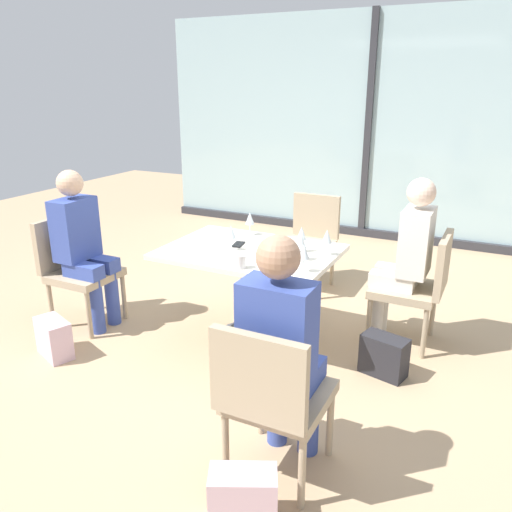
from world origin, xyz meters
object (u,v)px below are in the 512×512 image
chair_near_window (310,236)px  wine_glass_1 (231,233)px  cell_phone_on_table (238,244)px  dining_table_main (250,274)px  person_front_right (282,345)px  coffee_cup (240,262)px  handbag_2 (243,499)px  wine_glass_2 (327,237)px  handbag_0 (54,338)px  chair_side_end (75,265)px  person_far_right (406,254)px  person_side_end (82,242)px  chair_far_right (419,282)px  wine_glass_3 (250,219)px  handbag_1 (384,356)px  wine_glass_5 (301,242)px  chair_front_right (272,393)px  wine_glass_0 (304,252)px  wine_glass_4 (302,234)px

chair_near_window → wine_glass_1: (-0.11, -1.33, 0.37)m
cell_phone_on_table → dining_table_main: bearing=-37.2°
person_front_right → coffee_cup: person_front_right is taller
person_front_right → handbag_2: 0.70m
wine_glass_2 → handbag_0: wine_glass_2 is taller
chair_side_end → person_far_right: size_ratio=0.69×
person_side_end → chair_far_right: bearing=18.8°
cell_phone_on_table → handbag_0: size_ratio=0.48×
wine_glass_3 → handbag_2: wine_glass_3 is taller
wine_glass_1 → handbag_0: wine_glass_1 is taller
person_front_right → wine_glass_1: (-0.87, 1.08, 0.16)m
person_far_right → handbag_1: size_ratio=4.20×
chair_side_end → wine_glass_1: 1.37m
person_front_right → wine_glass_2: 1.31m
handbag_2 → coffee_cup: bearing=92.9°
chair_side_end → person_far_right: person_far_right is taller
wine_glass_1 → wine_glass_3: 0.41m
wine_glass_3 → wine_glass_1: bearing=-82.0°
person_far_right → coffee_cup: 1.26m
cell_phone_on_table → handbag_2: size_ratio=0.48×
chair_side_end → cell_phone_on_table: 1.36m
person_side_end → wine_glass_3: bearing=30.7°
wine_glass_1 → handbag_2: wine_glass_1 is taller
wine_glass_3 → wine_glass_5: (0.59, -0.39, 0.00)m
chair_side_end → chair_front_right: (2.17, -0.93, 0.00)m
cell_phone_on_table → person_far_right: bearing=9.4°
wine_glass_0 → wine_glass_2: (0.02, 0.39, 0.00)m
wine_glass_0 → wine_glass_3: (-0.69, 0.60, 0.00)m
chair_side_end → wine_glass_3: (1.24, 0.67, 0.37)m
wine_glass_1 → wine_glass_5: (0.53, 0.02, 0.00)m
chair_near_window → handbag_1: chair_near_window is taller
handbag_0 → handbag_1: same height
wine_glass_3 → chair_side_end: bearing=-151.6°
chair_side_end → handbag_2: 2.52m
chair_front_right → wine_glass_4: (-0.41, 1.38, 0.37)m
person_side_end → wine_glass_5: size_ratio=6.81×
chair_front_right → chair_near_window: same height
chair_side_end → cell_phone_on_table: (1.28, 0.39, 0.24)m
person_front_right → wine_glass_1: bearing=128.9°
chair_far_right → handbag_2: size_ratio=2.90×
chair_near_window → person_front_right: 2.54m
wine_glass_1 → chair_far_right: bearing=24.5°
dining_table_main → handbag_0: (-1.15, -0.85, -0.40)m
wine_glass_1 → cell_phone_on_table: wine_glass_1 is taller
wine_glass_0 → handbag_0: wine_glass_0 is taller
wine_glass_2 → wine_glass_5: 0.22m
dining_table_main → person_front_right: size_ratio=0.98×
chair_near_window → coffee_cup: size_ratio=9.67×
dining_table_main → wine_glass_0: wine_glass_0 is taller
chair_near_window → wine_glass_5: size_ratio=4.70×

